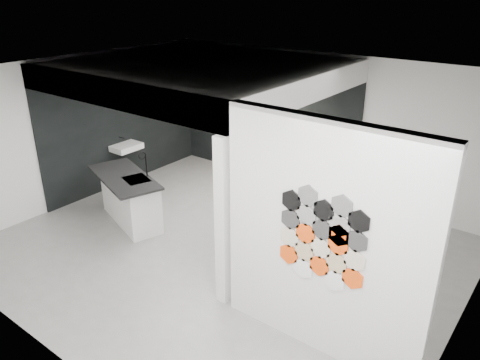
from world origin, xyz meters
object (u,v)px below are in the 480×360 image
at_px(glass_bowl, 322,129).
at_px(bottle_dark, 253,114).
at_px(utensil_cup, 240,113).
at_px(stockpot, 218,107).
at_px(kettle, 297,123).
at_px(kitchen_island, 130,198).
at_px(glass_vase, 322,128).
at_px(partition_panel, 323,243).
at_px(wall_basin, 127,147).

distance_m(glass_bowl, bottle_dark, 1.66).
distance_m(glass_bowl, utensil_cup, 2.02).
height_order(stockpot, kettle, stockpot).
bearing_deg(kitchen_island, stockpot, 118.88).
relative_size(kettle, glass_vase, 1.21).
xyz_separation_m(partition_panel, utensil_cup, (-4.09, 3.87, -0.03)).
bearing_deg(utensil_cup, glass_bowl, 0.00).
bearing_deg(kitchen_island, partition_panel, 9.02).
bearing_deg(stockpot, glass_bowl, 0.00).
bearing_deg(utensil_cup, kettle, 0.00).
bearing_deg(partition_panel, bottle_dark, 134.04).
distance_m(partition_panel, utensil_cup, 5.63).
bearing_deg(stockpot, partition_panel, -39.44).
bearing_deg(kettle, kitchen_island, -123.69).
distance_m(glass_vase, utensil_cup, 2.02).
distance_m(kettle, glass_bowl, 0.56).
relative_size(partition_panel, kettle, 16.08).
relative_size(glass_bowl, utensil_cup, 1.33).
xyz_separation_m(glass_bowl, bottle_dark, (-1.66, 0.00, 0.02)).
height_order(partition_panel, bottle_dark, partition_panel).
xyz_separation_m(glass_bowl, glass_vase, (0.00, 0.00, 0.03)).
distance_m(kitchen_island, glass_bowl, 3.86).
xyz_separation_m(partition_panel, glass_bowl, (-2.08, 3.87, -0.03)).
relative_size(stockpot, glass_vase, 1.34).
height_order(partition_panel, glass_vase, partition_panel).
distance_m(partition_panel, bottle_dark, 5.38).
distance_m(kettle, utensil_cup, 1.46).
xyz_separation_m(stockpot, kettle, (2.07, 0.00, -0.01)).
height_order(stockpot, utensil_cup, stockpot).
distance_m(wall_basin, stockpot, 2.27).
xyz_separation_m(kitchen_island, glass_vase, (2.09, 3.12, 0.93)).
distance_m(partition_panel, wall_basin, 5.78).
bearing_deg(glass_bowl, stockpot, 180.00).
xyz_separation_m(stockpot, glass_vase, (2.62, 0.00, -0.01)).
xyz_separation_m(glass_vase, bottle_dark, (-1.66, 0.00, -0.00)).
bearing_deg(kitchen_island, glass_vase, 75.37).
xyz_separation_m(partition_panel, kitchen_island, (-4.16, 0.74, -0.94)).
height_order(glass_vase, bottle_dark, glass_vase).
distance_m(glass_bowl, glass_vase, 0.03).
height_order(wall_basin, glass_vase, glass_vase).
height_order(wall_basin, kitchen_island, kitchen_island).
bearing_deg(stockpot, kettle, 0.00).
distance_m(kitchen_island, stockpot, 3.30).
distance_m(kettle, bottle_dark, 1.10).
height_order(partition_panel, kettle, partition_panel).
xyz_separation_m(kettle, glass_bowl, (0.56, 0.00, -0.03)).
bearing_deg(partition_panel, stockpot, 140.56).
distance_m(stockpot, bottle_dark, 0.96).
bearing_deg(wall_basin, kettle, 36.10).
relative_size(partition_panel, stockpot, 14.47).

